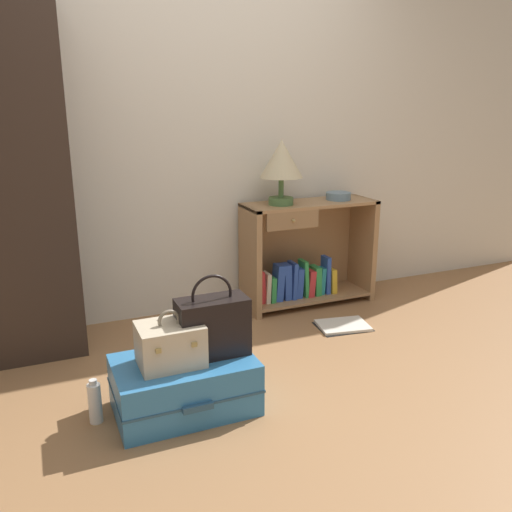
{
  "coord_description": "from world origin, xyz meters",
  "views": [
    {
      "loc": [
        -1.06,
        -2.03,
        1.43
      ],
      "look_at": [
        0.14,
        0.78,
        0.55
      ],
      "focal_mm": 37.58,
      "sensor_mm": 36.0,
      "label": 1
    }
  ],
  "objects_px": {
    "bookshelf": "(304,257)",
    "suitcase_large": "(185,385)",
    "handbag": "(213,326)",
    "bottle": "(95,402)",
    "bowl": "(338,196)",
    "train_case": "(170,344)",
    "table_lamp": "(281,162)",
    "open_book_on_floor": "(343,326)"
  },
  "relations": [
    {
      "from": "handbag",
      "to": "bottle",
      "type": "xyz_separation_m",
      "value": [
        -0.56,
        0.05,
        -0.31
      ]
    },
    {
      "from": "bottle",
      "to": "train_case",
      "type": "bearing_deg",
      "value": -11.15
    },
    {
      "from": "open_book_on_floor",
      "to": "bookshelf",
      "type": "bearing_deg",
      "value": 93.07
    },
    {
      "from": "table_lamp",
      "to": "open_book_on_floor",
      "type": "bearing_deg",
      "value": -64.62
    },
    {
      "from": "train_case",
      "to": "suitcase_large",
      "type": "bearing_deg",
      "value": 10.38
    },
    {
      "from": "train_case",
      "to": "open_book_on_floor",
      "type": "xyz_separation_m",
      "value": [
        1.29,
        0.56,
        -0.35
      ]
    },
    {
      "from": "bowl",
      "to": "suitcase_large",
      "type": "relative_size",
      "value": 0.27
    },
    {
      "from": "bowl",
      "to": "suitcase_large",
      "type": "xyz_separation_m",
      "value": [
        -1.47,
        -1.05,
        -0.65
      ]
    },
    {
      "from": "bookshelf",
      "to": "bowl",
      "type": "distance_m",
      "value": 0.5
    },
    {
      "from": "table_lamp",
      "to": "bowl",
      "type": "distance_m",
      "value": 0.54
    },
    {
      "from": "bookshelf",
      "to": "table_lamp",
      "type": "distance_m",
      "value": 0.73
    },
    {
      "from": "bookshelf",
      "to": "suitcase_large",
      "type": "xyz_separation_m",
      "value": [
        -1.2,
        -1.06,
        -0.22
      ]
    },
    {
      "from": "handbag",
      "to": "bottle",
      "type": "distance_m",
      "value": 0.64
    },
    {
      "from": "bowl",
      "to": "suitcase_large",
      "type": "distance_m",
      "value": 1.91
    },
    {
      "from": "bookshelf",
      "to": "bottle",
      "type": "relative_size",
      "value": 4.45
    },
    {
      "from": "train_case",
      "to": "handbag",
      "type": "height_order",
      "value": "handbag"
    },
    {
      "from": "table_lamp",
      "to": "handbag",
      "type": "relative_size",
      "value": 1.08
    },
    {
      "from": "table_lamp",
      "to": "train_case",
      "type": "bearing_deg",
      "value": -135.47
    },
    {
      "from": "table_lamp",
      "to": "open_book_on_floor",
      "type": "relative_size",
      "value": 1.2
    },
    {
      "from": "bookshelf",
      "to": "train_case",
      "type": "relative_size",
      "value": 3.26
    },
    {
      "from": "bowl",
      "to": "open_book_on_floor",
      "type": "height_order",
      "value": "bowl"
    },
    {
      "from": "bowl",
      "to": "bottle",
      "type": "distance_m",
      "value": 2.23
    },
    {
      "from": "bookshelf",
      "to": "suitcase_large",
      "type": "relative_size",
      "value": 1.45
    },
    {
      "from": "suitcase_large",
      "to": "bowl",
      "type": "bearing_deg",
      "value": 35.54
    },
    {
      "from": "table_lamp",
      "to": "bottle",
      "type": "relative_size",
      "value": 2.03
    },
    {
      "from": "table_lamp",
      "to": "suitcase_large",
      "type": "height_order",
      "value": "table_lamp"
    },
    {
      "from": "suitcase_large",
      "to": "bottle",
      "type": "bearing_deg",
      "value": 172.06
    },
    {
      "from": "bottle",
      "to": "handbag",
      "type": "bearing_deg",
      "value": -5.41
    },
    {
      "from": "train_case",
      "to": "table_lamp",
      "type": "bearing_deg",
      "value": 44.53
    },
    {
      "from": "table_lamp",
      "to": "handbag",
      "type": "distance_m",
      "value": 1.48
    },
    {
      "from": "suitcase_large",
      "to": "bottle",
      "type": "xyz_separation_m",
      "value": [
        -0.41,
        0.06,
        -0.03
      ]
    },
    {
      "from": "bowl",
      "to": "train_case",
      "type": "height_order",
      "value": "bowl"
    },
    {
      "from": "suitcase_large",
      "to": "open_book_on_floor",
      "type": "height_order",
      "value": "suitcase_large"
    },
    {
      "from": "bookshelf",
      "to": "bowl",
      "type": "relative_size",
      "value": 5.4
    },
    {
      "from": "handbag",
      "to": "open_book_on_floor",
      "type": "relative_size",
      "value": 1.1
    },
    {
      "from": "bowl",
      "to": "handbag",
      "type": "distance_m",
      "value": 1.72
    },
    {
      "from": "suitcase_large",
      "to": "handbag",
      "type": "height_order",
      "value": "handbag"
    },
    {
      "from": "handbag",
      "to": "bottle",
      "type": "bearing_deg",
      "value": 174.59
    },
    {
      "from": "bookshelf",
      "to": "handbag",
      "type": "xyz_separation_m",
      "value": [
        -1.05,
        -1.05,
        0.06
      ]
    },
    {
      "from": "suitcase_large",
      "to": "open_book_on_floor",
      "type": "bearing_deg",
      "value": 23.89
    },
    {
      "from": "bookshelf",
      "to": "open_book_on_floor",
      "type": "relative_size",
      "value": 2.63
    },
    {
      "from": "bookshelf",
      "to": "handbag",
      "type": "distance_m",
      "value": 1.49
    }
  ]
}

